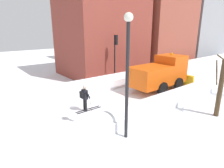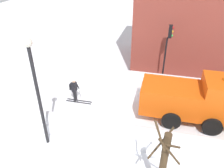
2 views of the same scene
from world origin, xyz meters
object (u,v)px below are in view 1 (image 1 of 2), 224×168
(skier, at_px, (85,96))
(street_lamp, at_px, (127,65))
(bare_tree_near, at_px, (221,87))
(plow_truck, at_px, (161,73))
(traffic_light_pole, at_px, (116,50))

(skier, xyz_separation_m, street_lamp, (3.94, -0.02, 2.64))
(skier, distance_m, bare_tree_near, 8.25)
(plow_truck, xyz_separation_m, traffic_light_pole, (-4.00, -1.76, 1.74))
(traffic_light_pole, relative_size, street_lamp, 0.79)
(plow_truck, relative_size, traffic_light_pole, 1.30)
(skier, xyz_separation_m, bare_tree_near, (5.64, 5.96, 0.87))
(plow_truck, xyz_separation_m, bare_tree_near, (5.54, -1.55, 0.39))
(street_lamp, bearing_deg, skier, 179.66)
(street_lamp, height_order, bare_tree_near, street_lamp)
(plow_truck, height_order, street_lamp, street_lamp)
(street_lamp, bearing_deg, bare_tree_near, 74.15)
(skier, height_order, traffic_light_pole, traffic_light_pole)
(traffic_light_pole, distance_m, street_lamp, 9.74)
(bare_tree_near, bearing_deg, plow_truck, 164.39)
(traffic_light_pole, height_order, bare_tree_near, traffic_light_pole)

